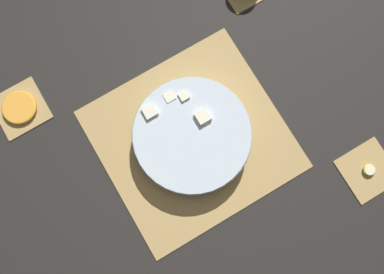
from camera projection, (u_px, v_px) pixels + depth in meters
name	position (u px, v px, depth m)	size (l,w,h in m)	color
ground_plane	(192.00, 139.00, 1.12)	(6.00, 6.00, 0.00)	black
bamboo_mat_center	(192.00, 139.00, 1.11)	(0.44, 0.42, 0.01)	tan
coaster_mat_near_right	(20.00, 108.00, 1.13)	(0.12, 0.12, 0.01)	tan
coaster_mat_far_left	(368.00, 170.00, 1.10)	(0.12, 0.12, 0.01)	tan
fruit_salad_bowl	(192.00, 136.00, 1.08)	(0.29, 0.29, 0.07)	silver
orange_slice_whole	(19.00, 108.00, 1.12)	(0.09, 0.09, 0.01)	#F9A338
banana_coin_single	(369.00, 170.00, 1.09)	(0.03, 0.03, 0.01)	#F4EABC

